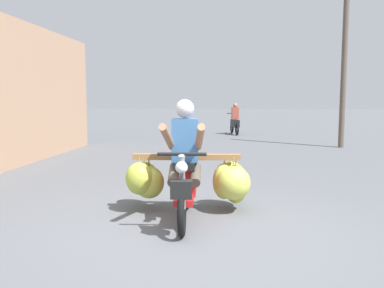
{
  "coord_description": "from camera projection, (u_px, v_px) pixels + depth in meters",
  "views": [
    {
      "loc": [
        0.39,
        -4.67,
        1.58
      ],
      "look_at": [
        -0.19,
        1.44,
        0.9
      ],
      "focal_mm": 37.98,
      "sensor_mm": 36.0,
      "label": 1
    }
  ],
  "objects": [
    {
      "name": "ground_plane",
      "position": [
        197.0,
        232.0,
        4.84
      ],
      "size": [
        120.0,
        120.0,
        0.0
      ],
      "primitive_type": "plane",
      "color": "#56595E"
    },
    {
      "name": "motorbike_main_loaded",
      "position": [
        193.0,
        177.0,
        5.62
      ],
      "size": [
        1.8,
        1.9,
        1.58
      ],
      "color": "black",
      "rests_on": "ground"
    },
    {
      "name": "motorbike_distant_ahead_left",
      "position": [
        235.0,
        122.0,
        18.14
      ],
      "size": [
        0.57,
        1.6,
        1.4
      ],
      "color": "black",
      "rests_on": "ground"
    },
    {
      "name": "utility_pole",
      "position": [
        345.0,
        54.0,
        12.98
      ],
      "size": [
        0.18,
        0.18,
        6.03
      ],
      "primitive_type": "cylinder",
      "color": "brown",
      "rests_on": "ground"
    }
  ]
}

